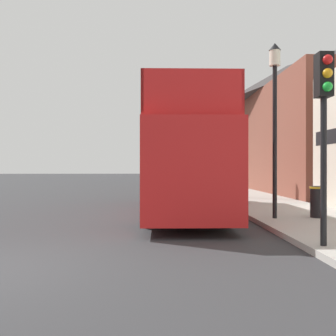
% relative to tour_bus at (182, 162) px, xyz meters
% --- Properties ---
extents(ground_plane, '(144.00, 144.00, 0.00)m').
position_rel_tour_bus_xyz_m(ground_plane, '(-3.67, 13.43, -1.82)').
color(ground_plane, '#333335').
extents(sidewalk, '(3.63, 108.00, 0.14)m').
position_rel_tour_bus_xyz_m(sidewalk, '(3.83, 10.43, -1.75)').
color(sidewalk, '#ADAAA3').
rests_on(sidewalk, ground_plane).
extents(brick_terrace_rear, '(6.00, 22.75, 9.05)m').
position_rel_tour_bus_xyz_m(brick_terrace_rear, '(8.64, 14.47, 2.70)').
color(brick_terrace_rear, brown).
rests_on(brick_terrace_rear, ground_plane).
extents(tour_bus, '(2.56, 9.90, 3.98)m').
position_rel_tour_bus_xyz_m(tour_bus, '(0.00, 0.00, 0.00)').
color(tour_bus, red).
rests_on(tour_bus, ground_plane).
extents(parked_car_ahead_of_bus, '(2.00, 4.39, 1.51)m').
position_rel_tour_bus_xyz_m(parked_car_ahead_of_bus, '(0.86, 7.05, -1.10)').
color(parked_car_ahead_of_bus, black).
rests_on(parked_car_ahead_of_bus, ground_plane).
extents(traffic_signal, '(0.28, 0.42, 3.71)m').
position_rel_tour_bus_xyz_m(traffic_signal, '(2.32, -6.41, 1.04)').
color(traffic_signal, black).
rests_on(traffic_signal, sidewalk).
extents(lamp_post_nearest, '(0.35, 0.35, 5.19)m').
position_rel_tour_bus_xyz_m(lamp_post_nearest, '(2.62, -2.33, 1.86)').
color(lamp_post_nearest, black).
rests_on(lamp_post_nearest, sidewalk).
extents(lamp_post_second, '(0.35, 0.35, 4.39)m').
position_rel_tour_bus_xyz_m(lamp_post_second, '(2.53, 6.16, 1.37)').
color(lamp_post_second, black).
rests_on(lamp_post_second, sidewalk).
extents(litter_bin, '(0.48, 0.48, 0.94)m').
position_rel_tour_bus_xyz_m(litter_bin, '(3.96, -2.20, -1.18)').
color(litter_bin, black).
rests_on(litter_bin, sidewalk).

